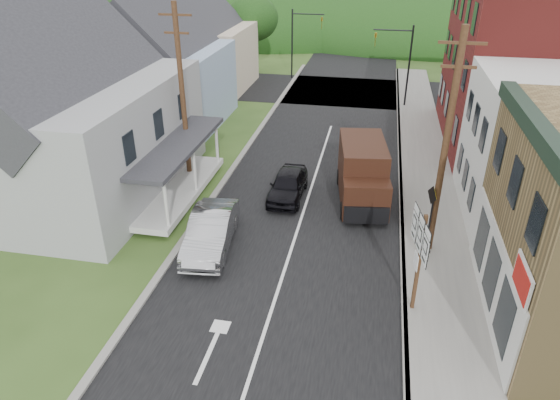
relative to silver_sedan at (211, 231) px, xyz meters
The scene contains 23 objects.
ground 3.93m from the silver_sedan, 31.02° to the right, with size 120.00×120.00×0.00m, color #2D4719.
road 8.70m from the silver_sedan, 67.63° to the left, with size 9.00×90.00×0.02m, color black.
cross_road 25.25m from the silver_sedan, 82.49° to the left, with size 60.00×9.00×0.02m, color black.
sidewalk_right 11.01m from the silver_sedan, 33.19° to the left, with size 2.80×55.00×0.15m, color slate.
curb_right 9.91m from the silver_sedan, 37.47° to the left, with size 0.20×55.00×0.15m, color slate.
curb_left 6.21m from the silver_sedan, 102.66° to the left, with size 0.30×55.00×0.12m, color slate.
storefront_red 21.36m from the silver_sedan, 45.81° to the left, with size 8.00×12.00×10.00m, color maroon.
house_gray 10.19m from the silver_sedan, 155.22° to the left, with size 10.20×12.24×8.35m.
house_blue 17.13m from the silver_sedan, 117.15° to the left, with size 7.14×8.16×7.28m.
house_cream 25.54m from the silver_sedan, 108.85° to the left, with size 7.14×8.16×7.28m.
utility_pole_right 9.82m from the silver_sedan, ahead, with size 1.60×0.26×9.00m.
utility_pole_left 7.84m from the silver_sedan, 118.02° to the left, with size 1.60×0.26×9.00m.
traffic_signal_right 23.01m from the silver_sedan, 70.54° to the left, with size 2.87×0.20×6.00m.
traffic_signal_left 28.69m from the silver_sedan, 92.02° to the left, with size 2.87×0.20×6.00m.
tree_left_b 17.46m from the silver_sedan, 143.83° to the left, with size 4.80×4.80×6.94m.
tree_left_c 24.45m from the silver_sedan, 131.07° to the left, with size 5.80×5.80×8.41m.
tree_left_d 30.83m from the silver_sedan, 100.75° to the left, with size 4.80×4.80×6.94m.
forested_ridge 53.12m from the silver_sedan, 86.44° to the left, with size 90.00×30.00×16.00m, color #153510.
silver_sedan is the anchor object (origin of this frame).
dark_sedan 5.58m from the silver_sedan, 65.77° to the left, with size 1.61×4.00×1.36m, color black.
delivery_van 8.03m from the silver_sedan, 42.75° to the left, with size 2.77×5.42×2.90m.
route_sign_cluster 8.60m from the silver_sedan, 17.08° to the right, with size 0.45×2.09×3.70m.
warning_sign 8.93m from the silver_sedan, ahead, with size 0.30×0.76×2.91m.
Camera 1 is at (2.96, -14.70, 11.60)m, focal length 32.00 mm.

